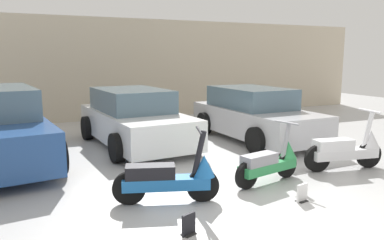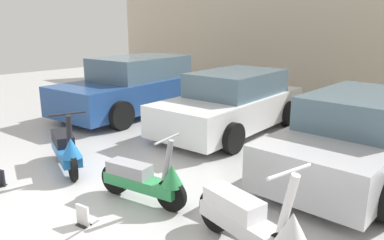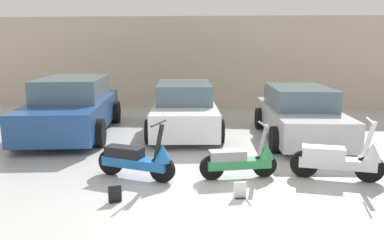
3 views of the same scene
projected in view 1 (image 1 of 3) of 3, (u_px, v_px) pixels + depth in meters
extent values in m
plane|color=#B2B2B2|center=(261.00, 204.00, 5.30)|extent=(28.00, 28.00, 0.00)
cube|color=beige|center=(121.00, 69.00, 12.52)|extent=(19.60, 0.12, 3.34)
cylinder|color=black|center=(203.00, 185.00, 5.37)|extent=(0.47, 0.22, 0.47)
cylinder|color=black|center=(129.00, 188.00, 5.26)|extent=(0.47, 0.22, 0.47)
cube|color=#1E66B2|center=(166.00, 183.00, 5.31)|extent=(1.26, 0.65, 0.16)
cube|color=black|center=(150.00, 172.00, 5.26)|extent=(0.74, 0.47, 0.18)
cylinder|color=black|center=(199.00, 154.00, 5.29)|extent=(0.23, 0.14, 0.67)
cylinder|color=black|center=(199.00, 130.00, 5.24)|extent=(0.20, 0.53, 0.03)
cone|color=#1E66B2|center=(204.00, 166.00, 5.33)|extent=(0.40, 0.40, 0.31)
cylinder|color=black|center=(287.00, 165.00, 6.46)|extent=(0.44, 0.17, 0.44)
cylinder|color=black|center=(247.00, 175.00, 5.89)|extent=(0.44, 0.17, 0.44)
cube|color=#2D8C4C|center=(268.00, 167.00, 6.16)|extent=(1.17, 0.51, 0.15)
cube|color=gray|center=(259.00, 159.00, 6.02)|extent=(0.68, 0.39, 0.17)
cylinder|color=gray|center=(286.00, 141.00, 6.35)|extent=(0.21, 0.12, 0.62)
cylinder|color=gray|center=(287.00, 123.00, 6.30)|extent=(0.14, 0.50, 0.03)
cone|color=#2D8C4C|center=(288.00, 150.00, 6.42)|extent=(0.35, 0.35, 0.29)
cylinder|color=black|center=(369.00, 155.00, 7.03)|extent=(0.50, 0.17, 0.49)
cylinder|color=black|center=(317.00, 159.00, 6.77)|extent=(0.50, 0.17, 0.49)
cube|color=silver|center=(344.00, 154.00, 6.89)|extent=(1.31, 0.51, 0.17)
cube|color=white|center=(333.00, 145.00, 6.80)|extent=(0.75, 0.40, 0.19)
cylinder|color=white|center=(368.00, 129.00, 6.93)|extent=(0.24, 0.12, 0.70)
cylinder|color=white|center=(370.00, 111.00, 6.88)|extent=(0.13, 0.57, 0.03)
cone|color=silver|center=(371.00, 139.00, 6.98)|extent=(0.38, 0.38, 0.32)
cylinder|color=black|center=(58.00, 156.00, 6.61)|extent=(0.31, 0.69, 0.66)
cylinder|color=black|center=(34.00, 131.00, 8.88)|extent=(0.31, 0.69, 0.66)
cube|color=white|center=(135.00, 125.00, 8.78)|extent=(1.97, 4.02, 0.65)
cube|color=slate|center=(131.00, 100.00, 8.89)|extent=(1.62, 2.30, 0.51)
cylinder|color=black|center=(191.00, 139.00, 8.18)|extent=(0.26, 0.61, 0.59)
cylinder|color=black|center=(117.00, 148.00, 7.37)|extent=(0.26, 0.61, 0.59)
cylinder|color=black|center=(149.00, 122.00, 10.26)|extent=(0.26, 0.61, 0.59)
cylinder|color=black|center=(87.00, 128.00, 9.45)|extent=(0.26, 0.61, 0.59)
cube|color=#B7B7BC|center=(256.00, 121.00, 9.43)|extent=(1.75, 3.89, 0.64)
cube|color=slate|center=(251.00, 97.00, 9.54)|extent=(1.49, 2.20, 0.50)
cylinder|color=black|center=(314.00, 134.00, 8.77)|extent=(0.22, 0.59, 0.58)
cylinder|color=black|center=(256.00, 140.00, 8.05)|extent=(0.22, 0.59, 0.58)
cylinder|color=black|center=(255.00, 119.00, 10.87)|extent=(0.22, 0.59, 0.58)
cylinder|color=black|center=(204.00, 123.00, 10.15)|extent=(0.22, 0.59, 0.58)
cube|color=black|center=(189.00, 234.00, 4.39)|extent=(0.19, 0.17, 0.01)
cube|color=black|center=(189.00, 224.00, 4.37)|extent=(0.20, 0.10, 0.26)
cube|color=black|center=(302.00, 201.00, 5.40)|extent=(0.18, 0.15, 0.01)
cube|color=white|center=(302.00, 193.00, 5.38)|extent=(0.20, 0.07, 0.26)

